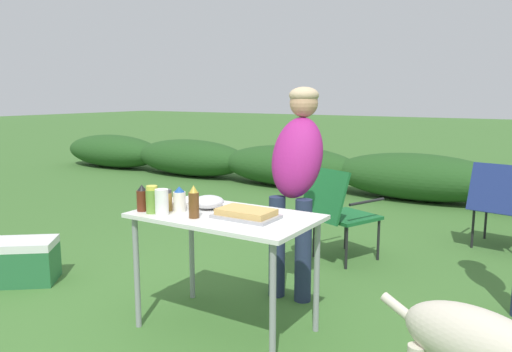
{
  "coord_description": "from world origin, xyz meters",
  "views": [
    {
      "loc": [
        1.71,
        -2.4,
        1.46
      ],
      "look_at": [
        -0.11,
        0.53,
        0.89
      ],
      "focal_mm": 35.0,
      "sensor_mm": 36.0,
      "label": 1
    }
  ],
  "objects": [
    {
      "name": "ground_plane",
      "position": [
        0.0,
        0.0,
        0.0
      ],
      "size": [
        60.0,
        60.0,
        0.0
      ],
      "primitive_type": "plane",
      "color": "#3D6B2D"
    },
    {
      "name": "shrub_hedge",
      "position": [
        0.0,
        4.55,
        0.33
      ],
      "size": [
        14.4,
        0.9,
        0.65
      ],
      "color": "#234C1E",
      "rests_on": "ground"
    },
    {
      "name": "folding_table",
      "position": [
        0.0,
        0.0,
        0.66
      ],
      "size": [
        1.1,
        0.64,
        0.74
      ],
      "color": "silver",
      "rests_on": "ground"
    },
    {
      "name": "food_tray",
      "position": [
        0.16,
        -0.02,
        0.77
      ],
      "size": [
        0.37,
        0.23,
        0.06
      ],
      "color": "#9E9EA3",
      "rests_on": "folding_table"
    },
    {
      "name": "plate_stack",
      "position": [
        -0.41,
        0.05,
        0.76
      ],
      "size": [
        0.21,
        0.21,
        0.03
      ],
      "primitive_type": "cylinder",
      "color": "white",
      "rests_on": "folding_table"
    },
    {
      "name": "mixing_bowl",
      "position": [
        -0.18,
        0.07,
        0.78
      ],
      "size": [
        0.2,
        0.2,
        0.08
      ],
      "primitive_type": "ellipsoid",
      "color": "silver",
      "rests_on": "folding_table"
    },
    {
      "name": "paper_cup_stack",
      "position": [
        -0.31,
        -0.22,
        0.82
      ],
      "size": [
        0.08,
        0.08,
        0.16
      ],
      "primitive_type": "cylinder",
      "color": "white",
      "rests_on": "folding_table"
    },
    {
      "name": "mayo_bottle",
      "position": [
        -0.28,
        -0.09,
        0.82
      ],
      "size": [
        0.08,
        0.08,
        0.16
      ],
      "color": "silver",
      "rests_on": "folding_table"
    },
    {
      "name": "beer_bottle",
      "position": [
        -0.1,
        -0.17,
        0.83
      ],
      "size": [
        0.06,
        0.06,
        0.19
      ],
      "color": "brown",
      "rests_on": "folding_table"
    },
    {
      "name": "relish_jar",
      "position": [
        -0.4,
        -0.21,
        0.82
      ],
      "size": [
        0.08,
        0.08,
        0.17
      ],
      "color": "olive",
      "rests_on": "folding_table"
    },
    {
      "name": "bbq_sauce_bottle",
      "position": [
        -0.49,
        -0.2,
        0.82
      ],
      "size": [
        0.07,
        0.07,
        0.17
      ],
      "color": "#562314",
      "rests_on": "folding_table"
    },
    {
      "name": "spice_jar",
      "position": [
        -0.37,
        -0.12,
        0.8
      ],
      "size": [
        0.08,
        0.08,
        0.13
      ],
      "color": "#B2893D",
      "rests_on": "folding_table"
    },
    {
      "name": "standing_person_in_gray_fleece",
      "position": [
        0.1,
        0.74,
        0.93
      ],
      "size": [
        0.41,
        0.5,
        1.51
      ],
      "rotation": [
        0.0,
        0.0,
        0.08
      ],
      "color": "#232D4C",
      "rests_on": "ground"
    },
    {
      "name": "camp_chair_green_behind_table",
      "position": [
        0.08,
        1.58,
        0.47
      ],
      "size": [
        0.65,
        0.72,
        0.83
      ],
      "rotation": [
        0.0,
        0.0,
        -0.39
      ],
      "color": "#19602D",
      "rests_on": "ground"
    },
    {
      "name": "camp_chair_near_hedge",
      "position": [
        1.25,
        2.68,
        0.47
      ],
      "size": [
        0.55,
        0.65,
        0.83
      ],
      "rotation": [
        0.0,
        0.0,
        -0.16
      ],
      "color": "navy",
      "rests_on": "ground"
    },
    {
      "name": "cooler_box",
      "position": [
        -1.8,
        -0.19,
        0.17
      ],
      "size": [
        0.58,
        0.55,
        0.34
      ],
      "rotation": [
        0.0,
        0.0,
        3.81
      ],
      "color": "#286B3D",
      "rests_on": "ground"
    }
  ]
}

